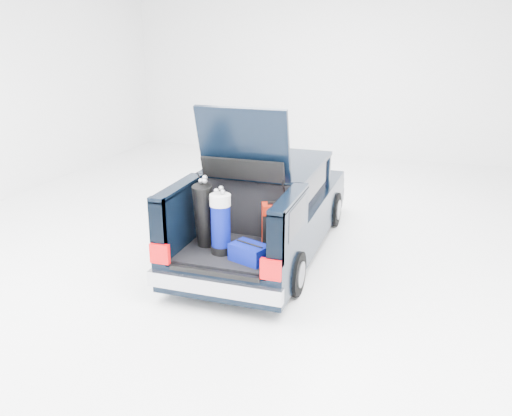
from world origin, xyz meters
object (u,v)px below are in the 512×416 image
(car, at_px, (268,208))
(blue_duffel, at_px, (249,253))
(red_suitcase, at_px, (276,225))
(black_golf_bag, at_px, (205,215))
(blue_golf_bag, at_px, (221,223))

(car, relative_size, blue_duffel, 8.47)
(car, relative_size, red_suitcase, 7.42)
(black_golf_bag, bearing_deg, red_suitcase, 22.73)
(blue_golf_bag, bearing_deg, car, 90.05)
(blue_golf_bag, distance_m, blue_duffel, 0.55)
(red_suitcase, xyz_separation_m, blue_duffel, (-0.17, -0.61, -0.18))
(red_suitcase, height_order, blue_duffel, red_suitcase)
(red_suitcase, xyz_separation_m, black_golf_bag, (-0.91, -0.33, 0.15))
(black_golf_bag, height_order, blue_golf_bag, black_golf_bag)
(black_golf_bag, distance_m, blue_golf_bag, 0.33)
(red_suitcase, relative_size, black_golf_bag, 0.64)
(black_golf_bag, relative_size, blue_golf_bag, 1.07)
(car, distance_m, blue_golf_bag, 1.77)
(black_golf_bag, distance_m, blue_duffel, 0.85)
(car, relative_size, black_golf_bag, 4.72)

